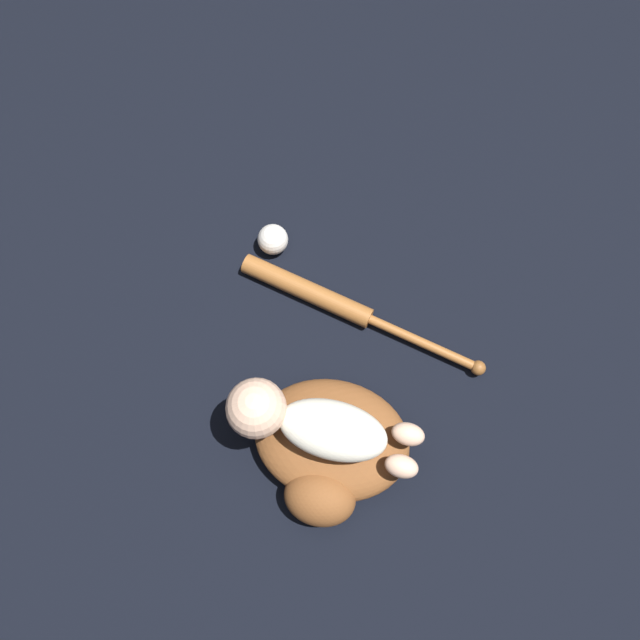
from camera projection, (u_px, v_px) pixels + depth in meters
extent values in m
plane|color=black|center=(302.00, 460.00, 1.34)|extent=(6.00, 6.00, 0.00)
ellipsoid|color=brown|center=(332.00, 439.00, 1.30)|extent=(0.33, 0.26, 0.11)
ellipsoid|color=brown|center=(320.00, 497.00, 1.26)|extent=(0.15, 0.11, 0.11)
ellipsoid|color=silver|center=(333.00, 430.00, 1.21)|extent=(0.22, 0.13, 0.08)
sphere|color=beige|center=(256.00, 408.00, 1.21)|extent=(0.12, 0.12, 0.12)
ellipsoid|color=beige|center=(401.00, 466.00, 1.21)|extent=(0.07, 0.05, 0.05)
ellipsoid|color=beige|center=(408.00, 434.00, 1.23)|extent=(0.07, 0.05, 0.05)
cylinder|color=#9E602D|center=(307.00, 291.00, 1.46)|extent=(0.33, 0.13, 0.05)
cylinder|color=#9E602D|center=(423.00, 343.00, 1.41)|extent=(0.26, 0.09, 0.02)
sphere|color=brown|center=(478.00, 368.00, 1.39)|extent=(0.03, 0.03, 0.03)
sphere|color=white|center=(273.00, 239.00, 1.49)|extent=(0.07, 0.07, 0.07)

